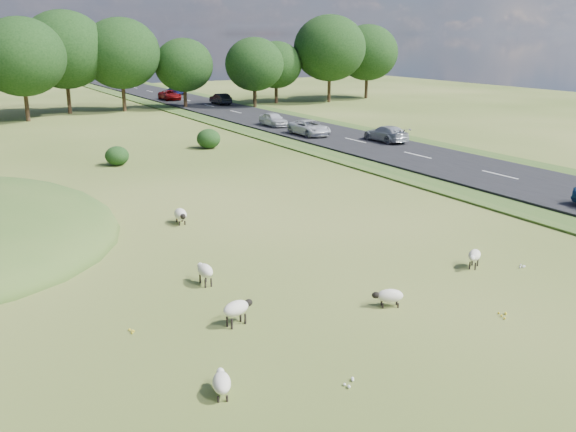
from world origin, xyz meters
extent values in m
plane|color=#3C551A|center=(0.00, 20.00, 0.00)|extent=(160.00, 160.00, 0.00)
cube|color=black|center=(20.00, 30.00, 0.12)|extent=(8.00, 150.00, 0.25)
cylinder|color=black|center=(-2.08, 52.98, 1.95)|extent=(0.44, 0.44, 3.90)
ellipsoid|color=black|center=(-2.08, 52.98, 6.71)|extent=(9.09, 9.09, 8.18)
cylinder|color=black|center=(3.25, 57.90, 2.11)|extent=(0.44, 0.44, 4.22)
ellipsoid|color=black|center=(3.25, 57.90, 7.27)|extent=(9.85, 9.85, 8.86)
cylinder|color=black|center=(9.45, 56.94, 1.97)|extent=(0.44, 0.44, 3.94)
ellipsoid|color=black|center=(9.45, 56.94, 6.79)|extent=(9.20, 9.20, 8.28)
cylinder|color=black|center=(16.87, 56.01, 1.54)|extent=(0.44, 0.44, 3.09)
ellipsoid|color=black|center=(16.87, 56.01, 5.32)|extent=(7.20, 7.20, 6.48)
cylinder|color=black|center=(24.77, 52.46, 1.56)|extent=(0.44, 0.44, 3.12)
ellipsoid|color=black|center=(24.77, 52.46, 5.38)|extent=(7.29, 7.29, 6.56)
cylinder|color=black|center=(29.90, 56.26, 1.47)|extent=(0.44, 0.44, 2.93)
ellipsoid|color=black|center=(29.90, 56.26, 5.05)|extent=(6.84, 6.84, 6.16)
cylinder|color=black|center=(36.86, 53.95, 2.08)|extent=(0.44, 0.44, 4.16)
ellipsoid|color=black|center=(36.86, 53.95, 7.17)|extent=(9.71, 9.71, 8.74)
cylinder|color=black|center=(44.55, 55.89, 1.87)|extent=(0.44, 0.44, 3.74)
ellipsoid|color=black|center=(44.55, 55.89, 6.43)|extent=(8.72, 8.72, 7.84)
ellipsoid|color=black|center=(-0.27, 24.50, 0.68)|extent=(1.67, 1.67, 1.37)
ellipsoid|color=black|center=(8.12, 27.83, 0.79)|extent=(1.93, 1.93, 1.58)
ellipsoid|color=beige|center=(-3.56, 0.42, 0.57)|extent=(0.50, 0.92, 0.47)
ellipsoid|color=silver|center=(-3.55, 0.92, 0.60)|extent=(0.23, 0.30, 0.23)
cylinder|color=black|center=(-3.67, 0.69, 0.17)|extent=(0.07, 0.07, 0.33)
cylinder|color=black|center=(-3.44, 0.69, 0.17)|extent=(0.07, 0.07, 0.33)
cylinder|color=black|center=(-3.68, 0.16, 0.17)|extent=(0.07, 0.07, 0.33)
cylinder|color=black|center=(-3.45, 0.15, 0.17)|extent=(0.07, 0.07, 0.33)
ellipsoid|color=beige|center=(-4.04, -3.26, 0.59)|extent=(1.04, 0.72, 0.49)
ellipsoid|color=black|center=(-3.54, -3.13, 0.62)|extent=(0.36, 0.30, 0.24)
cylinder|color=black|center=(-3.80, -3.08, 0.17)|extent=(0.07, 0.07, 0.35)
cylinder|color=black|center=(-3.74, -3.31, 0.17)|extent=(0.07, 0.07, 0.35)
cylinder|color=black|center=(-4.33, -3.21, 0.17)|extent=(0.07, 0.07, 0.35)
cylinder|color=black|center=(-4.27, -3.44, 0.17)|extent=(0.07, 0.07, 0.35)
ellipsoid|color=beige|center=(-1.52, 8.49, 0.48)|extent=(0.72, 1.15, 0.55)
ellipsoid|color=black|center=(-1.60, 7.91, 0.52)|extent=(0.31, 0.38, 0.28)
cylinder|color=black|center=(-1.43, 8.16, 0.10)|extent=(0.08, 0.08, 0.20)
cylinder|color=black|center=(-1.70, 8.20, 0.10)|extent=(0.08, 0.08, 0.20)
cylinder|color=black|center=(-1.34, 8.78, 0.10)|extent=(0.08, 0.08, 0.20)
cylinder|color=black|center=(-1.61, 8.82, 0.10)|extent=(0.08, 0.08, 0.20)
ellipsoid|color=beige|center=(6.45, -3.17, 0.53)|extent=(0.96, 0.85, 0.44)
ellipsoid|color=silver|center=(6.07, -3.43, 0.56)|extent=(0.35, 0.33, 0.22)
cylinder|color=black|center=(6.30, -3.40, 0.16)|extent=(0.06, 0.06, 0.31)
cylinder|color=black|center=(6.19, -3.22, 0.16)|extent=(0.06, 0.06, 0.31)
cylinder|color=black|center=(6.72, -3.12, 0.16)|extent=(0.06, 0.06, 0.31)
cylinder|color=black|center=(6.60, -2.94, 0.16)|extent=(0.06, 0.06, 0.31)
ellipsoid|color=beige|center=(-6.14, -6.88, 0.39)|extent=(0.75, 1.00, 0.45)
ellipsoid|color=silver|center=(-5.98, -6.43, 0.43)|extent=(0.30, 0.35, 0.23)
cylinder|color=black|center=(-6.16, -6.60, 0.08)|extent=(0.06, 0.06, 0.17)
cylinder|color=black|center=(-5.95, -6.68, 0.08)|extent=(0.06, 0.06, 0.17)
cylinder|color=black|center=(-6.34, -7.09, 0.08)|extent=(0.06, 0.06, 0.17)
cylinder|color=black|center=(-6.13, -7.16, 0.08)|extent=(0.06, 0.06, 0.17)
ellipsoid|color=beige|center=(1.16, -4.53, 0.40)|extent=(1.02, 0.83, 0.46)
ellipsoid|color=black|center=(0.72, -4.31, 0.43)|extent=(0.36, 0.33, 0.23)
cylinder|color=black|center=(0.87, -4.51, 0.08)|extent=(0.07, 0.07, 0.17)
cylinder|color=black|center=(0.97, -4.31, 0.08)|extent=(0.07, 0.07, 0.17)
cylinder|color=black|center=(1.34, -4.75, 0.08)|extent=(0.07, 0.07, 0.17)
cylinder|color=black|center=(1.44, -4.55, 0.08)|extent=(0.07, 0.07, 0.17)
imported|color=silver|center=(18.10, 28.44, 0.92)|extent=(2.21, 4.80, 1.33)
imported|color=#AAAEB2|center=(21.90, 22.28, 0.92)|extent=(1.87, 4.59, 1.33)
imported|color=navy|center=(21.90, 73.23, 0.88)|extent=(1.78, 4.37, 1.27)
imported|color=maroon|center=(18.10, 65.18, 0.89)|extent=(2.13, 4.61, 1.28)
imported|color=silver|center=(18.10, 35.23, 0.92)|extent=(1.57, 3.91, 1.33)
imported|color=black|center=(21.90, 56.62, 0.94)|extent=(1.45, 4.17, 1.37)
camera|label=1|loc=(-11.88, -20.41, 8.99)|focal=40.00mm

